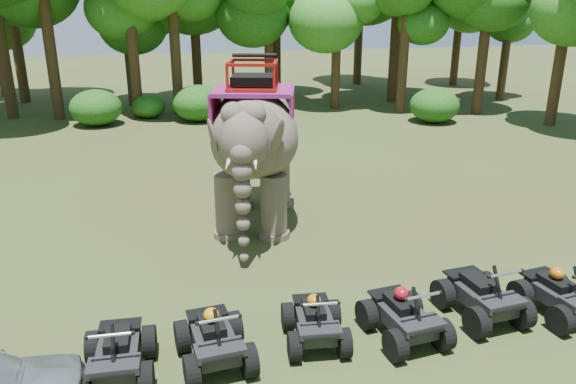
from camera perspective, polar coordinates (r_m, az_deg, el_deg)
The scene contains 24 objects.
ground at distance 13.07m, azimuth 1.28°, elevation -9.60°, with size 110.00×110.00×0.00m, color #47381E.
elephant at distance 15.96m, azimuth -3.49°, elevation 5.02°, with size 2.49×5.66×4.75m, color brown, non-canonical shape.
atv_0 at distance 10.43m, azimuth -16.99°, elevation -14.77°, with size 1.23×1.69×1.25m, color black, non-canonical shape.
atv_1 at distance 10.44m, azimuth -7.57°, elevation -13.93°, with size 1.24×1.71×1.27m, color black, non-canonical shape.
atv_2 at distance 10.93m, azimuth 2.77°, elevation -12.40°, with size 1.15×1.58×1.17m, color black, non-canonical shape.
atv_3 at distance 11.22m, azimuth 11.75°, elevation -11.59°, with size 1.25×1.71×1.27m, color black, non-canonical shape.
atv_4 at distance 12.30m, azimuth 19.17°, elevation -9.22°, with size 1.31×1.80×1.33m, color black, non-canonical shape.
atv_5 at distance 13.02m, azimuth 25.97°, elevation -8.74°, with size 1.24×1.70×1.26m, color black, non-canonical shape.
tree_0 at distance 36.00m, azimuth -9.46°, elevation 16.61°, with size 6.58×6.58×9.41m, color #195114, non-canonical shape.
tree_1 at distance 33.46m, azimuth -1.97°, elevation 14.74°, with size 5.03×5.03×7.18m, color #195114, non-canonical shape.
tree_2 at distance 33.03m, azimuth 4.94°, elevation 14.80°, with size 5.17×5.17×7.39m, color #195114, non-canonical shape.
tree_3 at distance 32.22m, azimuth 11.73°, elevation 14.22°, with size 5.06×5.06×7.23m, color #195114, non-canonical shape.
tree_4 at distance 33.03m, azimuth 19.39°, elevation 15.07°, with size 6.18×6.18×8.82m, color #195114, non-canonical shape.
tree_5 at distance 31.43m, azimuth 26.11°, elevation 13.54°, with size 5.79×5.79×8.27m, color #195114, non-canonical shape.
tree_30 at distance 32.25m, azimuth -23.27°, elevation 15.23°, with size 6.72×6.72×9.61m, color #195114, non-canonical shape.
tree_31 at distance 31.53m, azimuth -15.58°, elevation 14.95°, with size 5.92×5.92×8.46m, color #195114, non-canonical shape.
tree_32 at distance 31.77m, azimuth -11.50°, elevation 15.61°, with size 6.17×6.17×8.82m, color #195114, non-canonical shape.
tree_36 at distance 43.49m, azimuth 16.96°, elevation 16.10°, with size 6.15×6.15×8.79m, color #195114, non-canonical shape.
tree_37 at distance 35.64m, azimuth 10.94°, elevation 16.83°, with size 6.87×6.87×9.81m, color #195114, non-canonical shape.
tree_39 at distance 38.27m, azimuth 21.33°, elevation 14.00°, with size 4.96×4.96×7.09m, color #195114, non-canonical shape.
tree_40 at distance 35.21m, azimuth -15.95°, elevation 14.16°, with size 4.94×4.94×7.05m, color #195114, non-canonical shape.
tree_41 at distance 38.37m, azimuth -26.20°, elevation 15.79°, with size 7.20×7.20×10.29m, color #195114, non-canonical shape.
tree_42 at distance 37.83m, azimuth -1.19°, elevation 16.53°, with size 6.17×6.17×8.81m, color #195114, non-canonical shape.
tree_43 at distance 42.50m, azimuth 7.27°, elevation 17.35°, with size 6.83×6.83×9.75m, color #195114, non-canonical shape.
Camera 1 is at (-3.02, -11.01, 6.35)m, focal length 35.00 mm.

